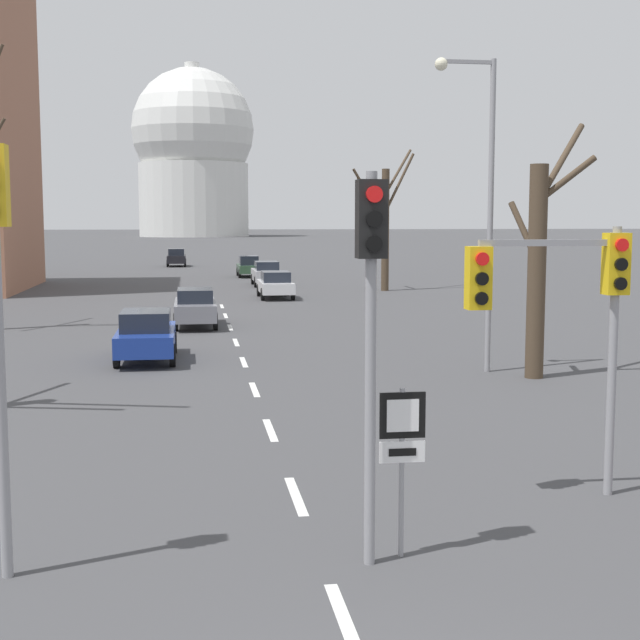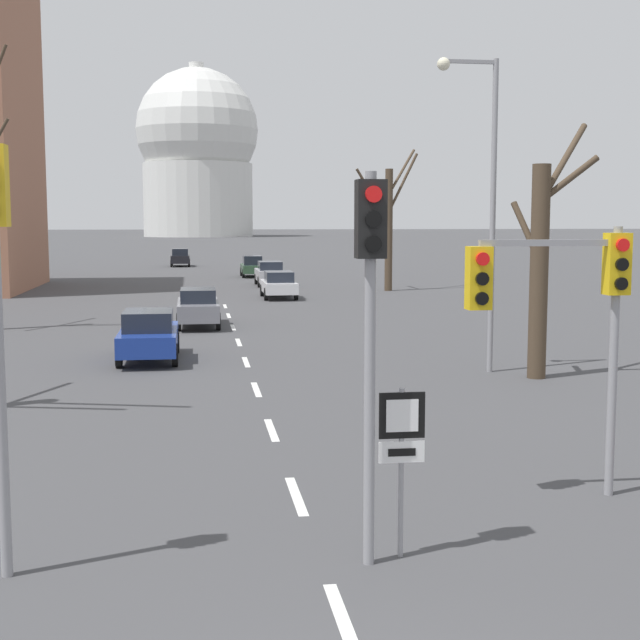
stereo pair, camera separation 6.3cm
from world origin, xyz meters
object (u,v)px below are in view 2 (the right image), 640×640
(sedan_near_right, at_px, (149,335))
(street_lamp_right, at_px, (484,186))
(sedan_distant_centre, at_px, (279,284))
(route_sign_post, at_px, (402,444))
(traffic_signal_centre_tall, at_px, (370,294))
(sedan_far_left, at_px, (270,273))
(traffic_signal_near_right, at_px, (566,294))
(sedan_far_right, at_px, (180,257))
(sedan_near_left, at_px, (198,307))
(sedan_mid_centre, at_px, (252,266))

(sedan_near_right, bearing_deg, street_lamp_right, -20.17)
(sedan_distant_centre, bearing_deg, route_sign_post, -93.11)
(traffic_signal_centre_tall, height_order, sedan_far_left, traffic_signal_centre_tall)
(traffic_signal_near_right, bearing_deg, sedan_distant_centre, 91.56)
(traffic_signal_near_right, xyz_separation_m, street_lamp_right, (2.45, 11.41, 2.09))
(route_sign_post, bearing_deg, sedan_far_left, 87.12)
(route_sign_post, relative_size, street_lamp_right, 0.25)
(sedan_far_right, bearing_deg, sedan_near_left, -88.37)
(sedan_near_left, relative_size, sedan_distant_centre, 1.00)
(sedan_far_right, bearing_deg, street_lamp_right, -81.21)
(sedan_mid_centre, distance_m, sedan_far_right, 17.40)
(traffic_signal_near_right, xyz_separation_m, route_sign_post, (-3.08, -2.09, -1.73))
(traffic_signal_centre_tall, height_order, sedan_far_right, traffic_signal_centre_tall)
(sedan_near_left, xyz_separation_m, sedan_far_right, (-1.37, 48.25, 0.02))
(sedan_mid_centre, xyz_separation_m, sedan_far_left, (0.55, -9.46, 0.03))
(traffic_signal_centre_tall, bearing_deg, sedan_near_left, 94.39)
(sedan_far_left, distance_m, sedan_far_right, 26.65)
(route_sign_post, distance_m, sedan_far_left, 48.11)
(traffic_signal_centre_tall, bearing_deg, route_sign_post, 21.08)
(route_sign_post, height_order, sedan_far_left, route_sign_post)
(traffic_signal_centre_tall, relative_size, route_sign_post, 2.22)
(street_lamp_right, relative_size, sedan_far_right, 2.09)
(sedan_near_left, height_order, sedan_far_left, sedan_far_left)
(sedan_far_right, bearing_deg, sedan_near_right, -90.21)
(traffic_signal_near_right, bearing_deg, route_sign_post, -145.83)
(sedan_far_right, bearing_deg, route_sign_post, -87.05)
(sedan_far_left, height_order, sedan_distant_centre, sedan_far_left)
(traffic_signal_centre_tall, height_order, sedan_near_left, traffic_signal_centre_tall)
(sedan_near_right, height_order, sedan_far_right, sedan_far_right)
(sedan_mid_centre, xyz_separation_m, sedan_distant_centre, (0.22, -19.02, -0.03))
(street_lamp_right, height_order, sedan_near_left, street_lamp_right)
(route_sign_post, height_order, sedan_near_right, route_sign_post)
(traffic_signal_centre_tall, height_order, sedan_distant_centre, traffic_signal_centre_tall)
(street_lamp_right, height_order, sedan_mid_centre, street_lamp_right)
(sedan_far_left, bearing_deg, route_sign_post, -92.88)
(sedan_mid_centre, bearing_deg, sedan_far_right, 109.06)
(route_sign_post, xyz_separation_m, sedan_mid_centre, (1.87, 57.51, -0.69))
(street_lamp_right, xyz_separation_m, sedan_near_right, (-9.55, 3.51, -4.51))
(traffic_signal_near_right, bearing_deg, sedan_far_left, 90.83)
(sedan_near_left, distance_m, sedan_far_left, 22.86)
(sedan_far_right, bearing_deg, traffic_signal_near_right, -84.52)
(sedan_near_left, height_order, sedan_near_right, sedan_near_right)
(sedan_distant_centre, bearing_deg, sedan_far_right, 99.45)
(street_lamp_right, bearing_deg, sedan_far_left, 95.15)
(sedan_near_left, bearing_deg, traffic_signal_near_right, -76.82)
(route_sign_post, relative_size, sedan_distant_centre, 0.50)
(route_sign_post, relative_size, sedan_far_left, 0.49)
(sedan_distant_centre, bearing_deg, sedan_near_left, -109.55)
(route_sign_post, distance_m, sedan_mid_centre, 57.55)
(route_sign_post, height_order, sedan_mid_centre, route_sign_post)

